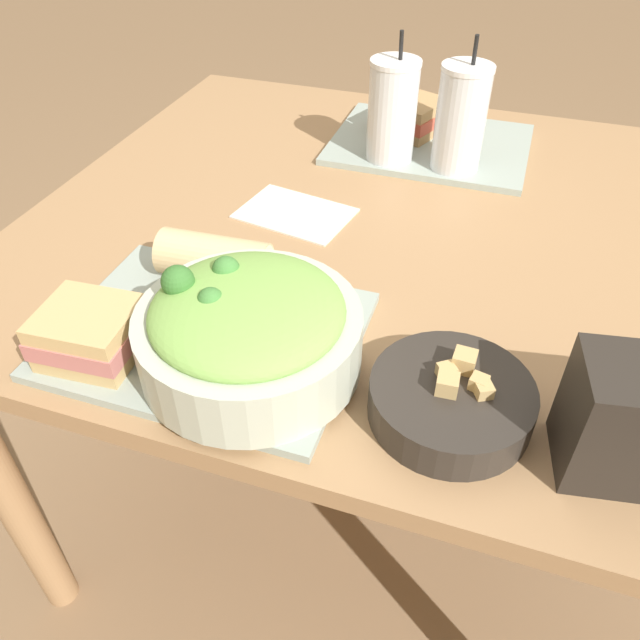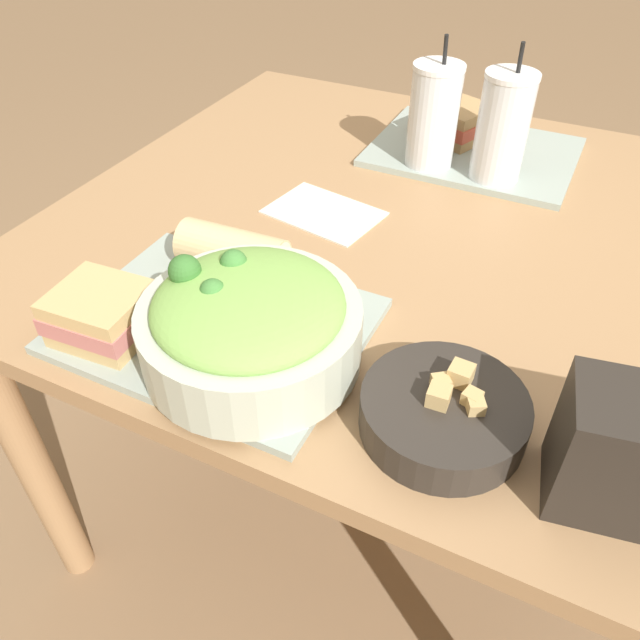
# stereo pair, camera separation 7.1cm
# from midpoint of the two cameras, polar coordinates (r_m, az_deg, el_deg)

# --- Properties ---
(ground_plane) EXTENTS (12.00, 12.00, 0.00)m
(ground_plane) POSITION_cam_midpoint_polar(r_m,az_deg,el_deg) (1.53, 2.25, -14.28)
(ground_plane) COLOR #846647
(dining_table) EXTENTS (1.11, 1.04, 0.72)m
(dining_table) POSITION_cam_midpoint_polar(r_m,az_deg,el_deg) (1.09, 3.09, 5.00)
(dining_table) COLOR #A37A51
(dining_table) RESTS_ON ground_plane
(tray_near) EXTENTS (0.37, 0.29, 0.01)m
(tray_near) POSITION_cam_midpoint_polar(r_m,az_deg,el_deg) (0.81, -12.60, -1.43)
(tray_near) COLOR #99A89E
(tray_near) RESTS_ON dining_table
(tray_far) EXTENTS (0.37, 0.29, 0.01)m
(tray_far) POSITION_cam_midpoint_polar(r_m,az_deg,el_deg) (1.28, 8.42, 15.58)
(tray_far) COLOR #99A89E
(tray_far) RESTS_ON dining_table
(salad_bowl) EXTENTS (0.26, 0.26, 0.12)m
(salad_bowl) POSITION_cam_midpoint_polar(r_m,az_deg,el_deg) (0.72, -9.37, -0.94)
(salad_bowl) COLOR beige
(salad_bowl) RESTS_ON tray_near
(soup_bowl) EXTENTS (0.18, 0.18, 0.07)m
(soup_bowl) POSITION_cam_midpoint_polar(r_m,az_deg,el_deg) (0.70, 9.07, -7.30)
(soup_bowl) COLOR #2D2823
(soup_bowl) RESTS_ON dining_table
(sandwich_near) EXTENTS (0.12, 0.11, 0.06)m
(sandwich_near) POSITION_cam_midpoint_polar(r_m,az_deg,el_deg) (0.80, -22.66, -1.20)
(sandwich_near) COLOR tan
(sandwich_near) RESTS_ON tray_near
(baguette_near) EXTENTS (0.16, 0.07, 0.07)m
(baguette_near) POSITION_cam_midpoint_polar(r_m,az_deg,el_deg) (0.88, -11.81, 5.43)
(baguette_near) COLOR #DBBC84
(baguette_near) RESTS_ON tray_near
(sandwich_far) EXTENTS (0.15, 0.15, 0.06)m
(sandwich_far) POSITION_cam_midpoint_polar(r_m,az_deg,el_deg) (1.30, 6.70, 18.05)
(sandwich_far) COLOR tan
(sandwich_far) RESTS_ON tray_far
(drink_cup_dark) EXTENTS (0.09, 0.09, 0.22)m
(drink_cup_dark) POSITION_cam_midpoint_polar(r_m,az_deg,el_deg) (1.17, 4.81, 18.21)
(drink_cup_dark) COLOR silver
(drink_cup_dark) RESTS_ON tray_far
(drink_cup_red) EXTENTS (0.09, 0.09, 0.23)m
(drink_cup_red) POSITION_cam_midpoint_polar(r_m,az_deg,el_deg) (1.15, 10.92, 17.32)
(drink_cup_red) COLOR silver
(drink_cup_red) RESTS_ON tray_far
(napkin_folded) EXTENTS (0.20, 0.15, 0.00)m
(napkin_folded) POSITION_cam_midpoint_polar(r_m,az_deg,el_deg) (1.04, -4.25, 9.64)
(napkin_folded) COLOR silver
(napkin_folded) RESTS_ON dining_table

